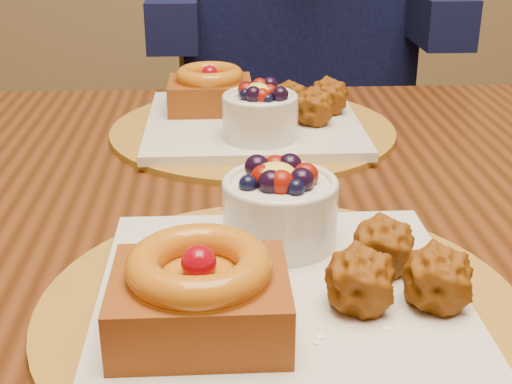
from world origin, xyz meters
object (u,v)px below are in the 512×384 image
dining_table (263,263)px  place_setting_far (251,115)px  chair_far (292,200)px  place_setting_near (276,276)px

dining_table → place_setting_far: bearing=90.8°
chair_far → place_setting_far: bearing=-125.9°
dining_table → place_setting_far: size_ratio=4.21×
dining_table → place_setting_far: (-0.00, 0.21, 0.10)m
place_setting_near → dining_table: bearing=89.0°
dining_table → chair_far: (0.11, 0.68, -0.23)m
chair_far → dining_table: bearing=-121.6°
place_setting_far → place_setting_near: bearing=-90.1°
place_setting_near → place_setting_far: 0.43m
place_setting_near → chair_far: bearing=83.1°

